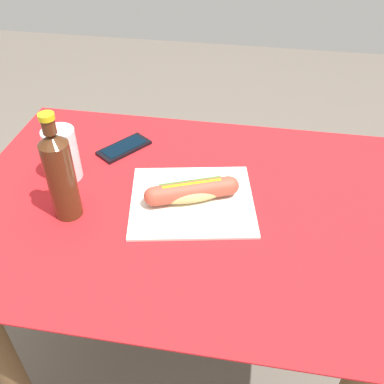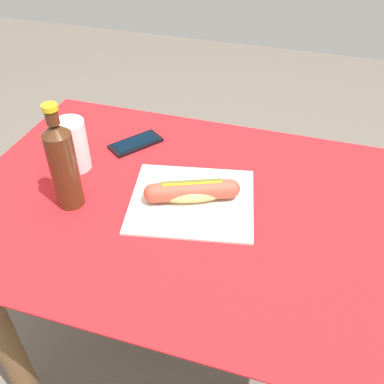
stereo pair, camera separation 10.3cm
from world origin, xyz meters
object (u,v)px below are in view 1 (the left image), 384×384
cell_phone (124,148)px  drinking_cup (62,154)px  hot_dog (192,191)px  soda_bottle (60,174)px

cell_phone → drinking_cup: bearing=-126.9°
cell_phone → hot_dog: bearing=-39.9°
hot_dog → soda_bottle: 0.30m
soda_bottle → drinking_cup: size_ratio=1.91×
drinking_cup → hot_dog: bearing=-7.4°
hot_dog → cell_phone: 0.30m
soda_bottle → drinking_cup: (-0.06, 0.13, -0.05)m
hot_dog → soda_bottle: size_ratio=0.83×
soda_bottle → cell_phone: bearing=80.0°
cell_phone → soda_bottle: bearing=-100.0°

